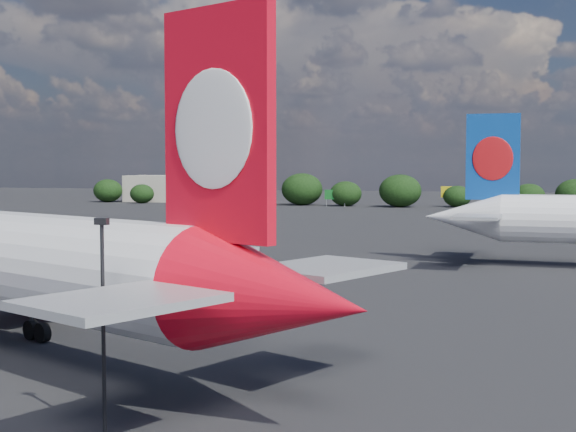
# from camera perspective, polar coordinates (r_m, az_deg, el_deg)

# --- Properties ---
(ground) EXTENTS (500.00, 500.00, 0.00)m
(ground) POSITION_cam_1_polar(r_m,az_deg,el_deg) (100.16, -1.17, -2.74)
(ground) COLOR black
(ground) RESTS_ON ground
(apron_lamp_post) EXTENTS (0.55, 0.30, 8.99)m
(apron_lamp_post) POSITION_cam_1_polar(r_m,az_deg,el_deg) (33.58, -13.02, -6.73)
(apron_lamp_post) COLOR black
(apron_lamp_post) RESTS_ON ground
(terminal_building) EXTENTS (42.00, 16.00, 8.00)m
(terminal_building) POSITION_cam_1_polar(r_m,az_deg,el_deg) (246.06, -6.50, 1.95)
(terminal_building) COLOR #A29B8B
(terminal_building) RESTS_ON ground
(highway_sign) EXTENTS (6.00, 0.30, 4.50)m
(highway_sign) POSITION_cam_1_polar(r_m,az_deg,el_deg) (216.49, 3.40, 1.51)
(highway_sign) COLOR #136020
(highway_sign) RESTS_ON ground
(billboard_yellow) EXTENTS (5.00, 0.30, 5.50)m
(billboard_yellow) POSITION_cam_1_polar(r_m,az_deg,el_deg) (217.88, 11.48, 1.65)
(billboard_yellow) COLOR yellow
(billboard_yellow) RESTS_ON ground
(horizon_treeline) EXTENTS (202.29, 14.16, 9.06)m
(horizon_treeline) POSITION_cam_1_polar(r_m,az_deg,el_deg) (214.80, 10.96, 1.67)
(horizon_treeline) COLOR black
(horizon_treeline) RESTS_ON ground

